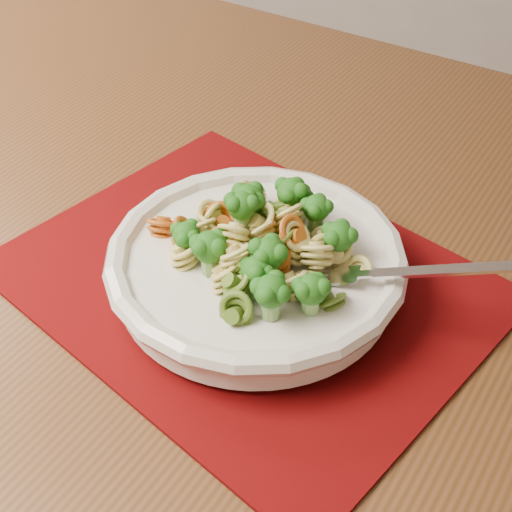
% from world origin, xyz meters
% --- Properties ---
extents(dining_table, '(1.61, 1.15, 0.72)m').
position_xyz_m(dining_table, '(0.77, 0.20, 0.64)').
color(dining_table, '#573118').
rests_on(dining_table, ground).
extents(placemat, '(0.49, 0.43, 0.00)m').
position_xyz_m(placemat, '(0.84, 0.14, 0.73)').
color(placemat, '#590503').
rests_on(placemat, dining_table).
extents(pasta_bowl, '(0.26, 0.26, 0.05)m').
position_xyz_m(pasta_bowl, '(0.85, 0.13, 0.76)').
color(pasta_bowl, beige).
rests_on(pasta_bowl, placemat).
extents(pasta_broccoli_heap, '(0.22, 0.22, 0.06)m').
position_xyz_m(pasta_broccoli_heap, '(0.85, 0.13, 0.77)').
color(pasta_broccoli_heap, '#DFD26E').
rests_on(pasta_broccoli_heap, pasta_bowl).
extents(fork, '(0.18, 0.05, 0.08)m').
position_xyz_m(fork, '(0.93, 0.14, 0.77)').
color(fork, silver).
rests_on(fork, pasta_bowl).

